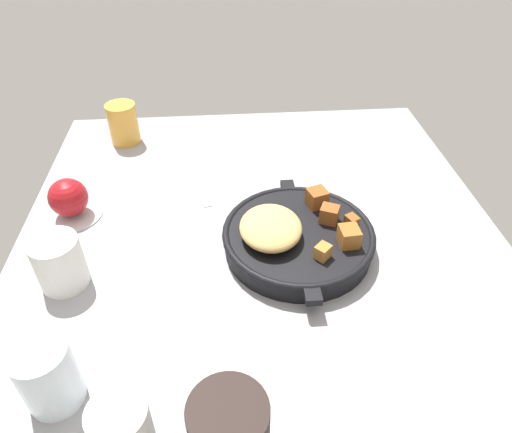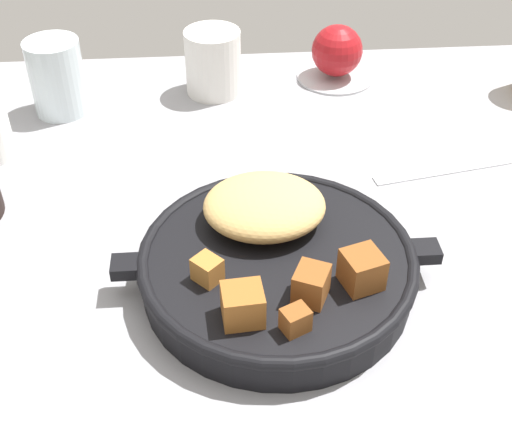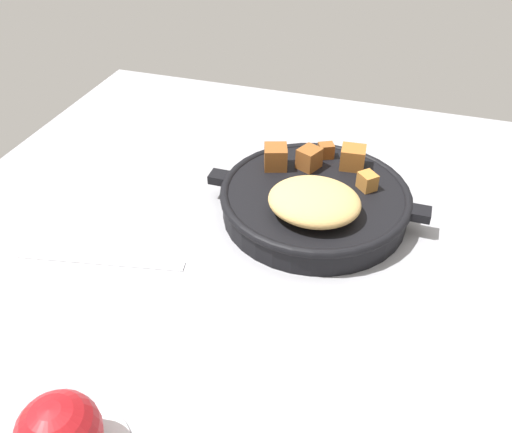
{
  "view_description": "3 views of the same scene",
  "coord_description": "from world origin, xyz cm",
  "px_view_note": "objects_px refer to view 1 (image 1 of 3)",
  "views": [
    {
      "loc": [
        -59.47,
        5.67,
        52.92
      ],
      "look_at": [
        -2.54,
        1.03,
        6.17
      ],
      "focal_mm": 32.26,
      "sensor_mm": 36.0,
      "label": 1
    },
    {
      "loc": [
        -9.09,
        -49.97,
        44.19
      ],
      "look_at": [
        -5.33,
        0.22,
        3.18
      ],
      "focal_mm": 47.58,
      "sensor_mm": 36.0,
      "label": 2
    },
    {
      "loc": [
        -13.61,
        50.27,
        43.33
      ],
      "look_at": [
        0.78,
        5.1,
        6.5
      ],
      "focal_mm": 37.16,
      "sensor_mm": 36.0,
      "label": 3
    }
  ],
  "objects_px": {
    "cast_iron_skillet": "(296,236)",
    "coffee_mug_dark": "(229,428)",
    "ceramic_mug_white": "(59,263)",
    "red_apple": "(68,197)",
    "juice_glass_amber": "(123,123)",
    "water_glass_tall": "(48,376)",
    "butter_knife": "(199,176)",
    "white_creamer_pitcher": "(123,433)"
  },
  "relations": [
    {
      "from": "cast_iron_skillet",
      "to": "white_creamer_pitcher",
      "type": "relative_size",
      "value": 3.38
    },
    {
      "from": "cast_iron_skillet",
      "to": "coffee_mug_dark",
      "type": "relative_size",
      "value": 3.32
    },
    {
      "from": "cast_iron_skillet",
      "to": "red_apple",
      "type": "height_order",
      "value": "red_apple"
    },
    {
      "from": "red_apple",
      "to": "butter_knife",
      "type": "bearing_deg",
      "value": -65.21
    },
    {
      "from": "coffee_mug_dark",
      "to": "juice_glass_amber",
      "type": "distance_m",
      "value": 0.73
    },
    {
      "from": "cast_iron_skillet",
      "to": "red_apple",
      "type": "relative_size",
      "value": 4.28
    },
    {
      "from": "butter_knife",
      "to": "water_glass_tall",
      "type": "height_order",
      "value": "water_glass_tall"
    },
    {
      "from": "cast_iron_skillet",
      "to": "coffee_mug_dark",
      "type": "xyz_separation_m",
      "value": [
        -0.32,
        0.12,
        0.01
      ]
    },
    {
      "from": "ceramic_mug_white",
      "to": "coffee_mug_dark",
      "type": "bearing_deg",
      "value": -137.89
    },
    {
      "from": "red_apple",
      "to": "juice_glass_amber",
      "type": "xyz_separation_m",
      "value": [
        0.26,
        -0.06,
        0.0
      ]
    },
    {
      "from": "cast_iron_skillet",
      "to": "ceramic_mug_white",
      "type": "bearing_deg",
      "value": 97.3
    },
    {
      "from": "cast_iron_skillet",
      "to": "water_glass_tall",
      "type": "xyz_separation_m",
      "value": [
        -0.24,
        0.33,
        0.02
      ]
    },
    {
      "from": "cast_iron_skillet",
      "to": "red_apple",
      "type": "distance_m",
      "value": 0.41
    },
    {
      "from": "red_apple",
      "to": "juice_glass_amber",
      "type": "relative_size",
      "value": 0.77
    },
    {
      "from": "cast_iron_skillet",
      "to": "butter_knife",
      "type": "height_order",
      "value": "cast_iron_skillet"
    },
    {
      "from": "red_apple",
      "to": "white_creamer_pitcher",
      "type": "bearing_deg",
      "value": -160.06
    },
    {
      "from": "ceramic_mug_white",
      "to": "juice_glass_amber",
      "type": "relative_size",
      "value": 0.94
    },
    {
      "from": "juice_glass_amber",
      "to": "ceramic_mug_white",
      "type": "bearing_deg",
      "value": 175.42
    },
    {
      "from": "water_glass_tall",
      "to": "ceramic_mug_white",
      "type": "xyz_separation_m",
      "value": [
        0.19,
        0.04,
        -0.0
      ]
    },
    {
      "from": "red_apple",
      "to": "coffee_mug_dark",
      "type": "relative_size",
      "value": 0.77
    },
    {
      "from": "cast_iron_skillet",
      "to": "coffee_mug_dark",
      "type": "height_order",
      "value": "coffee_mug_dark"
    },
    {
      "from": "red_apple",
      "to": "white_creamer_pitcher",
      "type": "xyz_separation_m",
      "value": [
        -0.43,
        -0.16,
        0.0
      ]
    },
    {
      "from": "coffee_mug_dark",
      "to": "juice_glass_amber",
      "type": "xyz_separation_m",
      "value": [
        0.7,
        0.21,
        0.0
      ]
    },
    {
      "from": "water_glass_tall",
      "to": "butter_knife",
      "type": "bearing_deg",
      "value": -19.48
    },
    {
      "from": "cast_iron_skillet",
      "to": "juice_glass_amber",
      "type": "height_order",
      "value": "juice_glass_amber"
    },
    {
      "from": "water_glass_tall",
      "to": "juice_glass_amber",
      "type": "xyz_separation_m",
      "value": [
        0.62,
        0.0,
        -0.0
      ]
    },
    {
      "from": "juice_glass_amber",
      "to": "white_creamer_pitcher",
      "type": "bearing_deg",
      "value": -172.07
    },
    {
      "from": "white_creamer_pitcher",
      "to": "water_glass_tall",
      "type": "bearing_deg",
      "value": 52.83
    },
    {
      "from": "ceramic_mug_white",
      "to": "butter_knife",
      "type": "bearing_deg",
      "value": -36.36
    },
    {
      "from": "coffee_mug_dark",
      "to": "water_glass_tall",
      "type": "xyz_separation_m",
      "value": [
        0.08,
        0.21,
        0.01
      ]
    },
    {
      "from": "coffee_mug_dark",
      "to": "water_glass_tall",
      "type": "relative_size",
      "value": 0.94
    },
    {
      "from": "cast_iron_skillet",
      "to": "red_apple",
      "type": "xyz_separation_m",
      "value": [
        0.12,
        0.39,
        0.01
      ]
    },
    {
      "from": "ceramic_mug_white",
      "to": "white_creamer_pitcher",
      "type": "relative_size",
      "value": 0.97
    },
    {
      "from": "ceramic_mug_white",
      "to": "white_creamer_pitcher",
      "type": "distance_m",
      "value": 0.3
    },
    {
      "from": "coffee_mug_dark",
      "to": "butter_knife",
      "type": "bearing_deg",
      "value": 4.63
    },
    {
      "from": "cast_iron_skillet",
      "to": "coffee_mug_dark",
      "type": "bearing_deg",
      "value": 159.08
    },
    {
      "from": "water_glass_tall",
      "to": "coffee_mug_dark",
      "type": "bearing_deg",
      "value": -110.0
    },
    {
      "from": "red_apple",
      "to": "ceramic_mug_white",
      "type": "xyz_separation_m",
      "value": [
        -0.17,
        -0.03,
        0.0
      ]
    },
    {
      "from": "ceramic_mug_white",
      "to": "red_apple",
      "type": "bearing_deg",
      "value": 8.81
    },
    {
      "from": "juice_glass_amber",
      "to": "butter_knife",
      "type": "bearing_deg",
      "value": -133.82
    },
    {
      "from": "cast_iron_skillet",
      "to": "ceramic_mug_white",
      "type": "xyz_separation_m",
      "value": [
        -0.05,
        0.36,
        0.01
      ]
    },
    {
      "from": "red_apple",
      "to": "water_glass_tall",
      "type": "distance_m",
      "value": 0.37
    }
  ]
}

